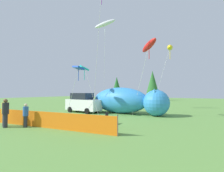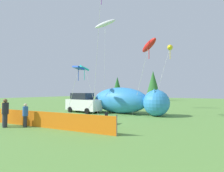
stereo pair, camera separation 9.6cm
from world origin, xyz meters
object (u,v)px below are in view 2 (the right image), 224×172
(inflatable_cat, at_px, (126,102))
(spectator_in_grey_shirt, at_px, (25,114))
(folding_chair, at_px, (108,117))
(spectator_in_white_shirt, at_px, (5,111))
(kite_red_lizard, at_px, (149,46))
(spectator_in_green_shirt, at_px, (5,112))
(kite_teal_diamond, at_px, (85,69))
(parked_car, at_px, (83,103))
(kite_white_ghost, at_px, (105,24))
(kite_yellow_hero, at_px, (170,48))
(kite_blue_box, at_px, (78,69))

(inflatable_cat, bearing_deg, spectator_in_grey_shirt, -100.22)
(folding_chair, distance_m, spectator_in_white_shirt, 7.21)
(spectator_in_grey_shirt, height_order, kite_red_lizard, kite_red_lizard)
(inflatable_cat, bearing_deg, spectator_in_green_shirt, -104.58)
(kite_teal_diamond, bearing_deg, spectator_in_grey_shirt, -81.48)
(parked_car, distance_m, kite_white_ghost, 11.79)
(spectator_in_grey_shirt, relative_size, spectator_in_green_shirt, 0.84)
(inflatable_cat, height_order, kite_red_lizard, kite_red_lizard)
(parked_car, height_order, kite_yellow_hero, kite_yellow_hero)
(spectator_in_white_shirt, xyz_separation_m, spectator_in_green_shirt, (0.50, -0.23, 0.01))
(folding_chair, height_order, inflatable_cat, inflatable_cat)
(parked_car, bearing_deg, folding_chair, -32.37)
(kite_blue_box, relative_size, kite_white_ghost, 0.39)
(kite_blue_box, height_order, kite_red_lizard, kite_red_lizard)
(kite_yellow_hero, bearing_deg, kite_white_ghost, 176.55)
(inflatable_cat, bearing_deg, kite_yellow_hero, 37.41)
(folding_chair, distance_m, spectator_in_green_shirt, 6.97)
(folding_chair, bearing_deg, kite_red_lizard, 66.54)
(spectator_in_white_shirt, distance_m, spectator_in_green_shirt, 0.55)
(folding_chair, distance_m, inflatable_cat, 6.52)
(kite_white_ghost, relative_size, kite_teal_diamond, 2.38)
(parked_car, relative_size, kite_white_ghost, 0.35)
(kite_red_lizard, relative_size, kite_teal_diamond, 1.39)
(parked_car, height_order, kite_teal_diamond, kite_teal_diamond)
(spectator_in_white_shirt, bearing_deg, spectator_in_grey_shirt, 17.32)
(spectator_in_grey_shirt, bearing_deg, folding_chair, 41.80)
(inflatable_cat, relative_size, spectator_in_grey_shirt, 5.72)
(kite_teal_diamond, bearing_deg, kite_blue_box, -73.82)
(folding_chair, relative_size, kite_yellow_hero, 0.11)
(kite_red_lizard, xyz_separation_m, kite_yellow_hero, (1.08, 4.02, 0.54))
(inflatable_cat, xyz_separation_m, spectator_in_green_shirt, (-3.76, -10.77, -0.29))
(spectator_in_green_shirt, bearing_deg, inflatable_cat, 70.77)
(parked_car, xyz_separation_m, spectator_in_grey_shirt, (2.22, -8.61, -0.22))
(folding_chair, relative_size, spectator_in_green_shirt, 0.46)
(spectator_in_grey_shirt, xyz_separation_m, kite_yellow_hero, (6.78, 12.69, 6.42))
(parked_car, xyz_separation_m, kite_blue_box, (1.52, -2.58, 3.59))
(inflatable_cat, bearing_deg, kite_blue_box, -125.30)
(parked_car, xyz_separation_m, kite_yellow_hero, (8.99, 4.08, 6.20))
(inflatable_cat, distance_m, spectator_in_green_shirt, 11.41)
(inflatable_cat, height_order, kite_white_ghost, kite_white_ghost)
(folding_chair, distance_m, kite_blue_box, 6.83)
(spectator_in_green_shirt, bearing_deg, kite_blue_box, 86.66)
(parked_car, bearing_deg, kite_red_lizard, 5.03)
(kite_teal_diamond, height_order, kite_yellow_hero, kite_yellow_hero)
(spectator_in_grey_shirt, relative_size, kite_teal_diamond, 0.30)
(parked_car, distance_m, inflatable_cat, 5.10)
(inflatable_cat, xyz_separation_m, kite_blue_box, (-3.36, -4.01, 3.36))
(kite_teal_diamond, bearing_deg, kite_red_lizard, 9.56)
(spectator_in_grey_shirt, xyz_separation_m, kite_white_ghost, (-2.17, 13.23, 11.07))
(inflatable_cat, relative_size, kite_red_lizard, 1.22)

